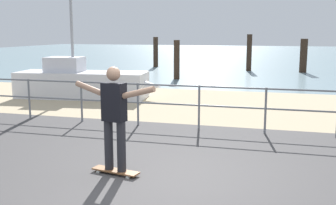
# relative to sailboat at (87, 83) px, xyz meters

# --- Properties ---
(beach_strip) EXTENTS (24.00, 6.00, 0.04)m
(beach_strip) POSITION_rel_sailboat_xyz_m (4.68, -0.09, -0.52)
(beach_strip) COLOR tan
(beach_strip) RESTS_ON ground
(sea_surface) EXTENTS (72.00, 50.00, 0.04)m
(sea_surface) POSITION_rel_sailboat_xyz_m (4.68, 27.91, -0.52)
(sea_surface) COLOR #75939E
(sea_surface) RESTS_ON ground
(railing_fence) EXTENTS (9.02, 0.05, 1.05)m
(railing_fence) POSITION_rel_sailboat_xyz_m (3.11, -3.49, 0.17)
(railing_fence) COLOR slate
(railing_fence) RESTS_ON ground
(sailboat) EXTENTS (5.04, 1.87, 5.37)m
(sailboat) POSITION_rel_sailboat_xyz_m (0.00, 0.00, 0.00)
(sailboat) COLOR silver
(sailboat) RESTS_ON ground
(skateboard) EXTENTS (0.82, 0.36, 0.08)m
(skateboard) POSITION_rel_sailboat_xyz_m (3.92, -6.84, -0.46)
(skateboard) COLOR brown
(skateboard) RESTS_ON ground
(skateboarder) EXTENTS (1.43, 0.38, 1.65)m
(skateboarder) POSITION_rel_sailboat_xyz_m (3.92, -6.84, 0.49)
(skateboarder) COLOR #26262B
(skateboarder) RESTS_ON skateboard
(groyne_post_0) EXTENTS (0.31, 0.31, 1.90)m
(groyne_post_0) POSITION_rel_sailboat_xyz_m (-1.37, 12.36, 0.43)
(groyne_post_0) COLOR #332319
(groyne_post_0) RESTS_ON ground
(groyne_post_1) EXTENTS (0.28, 0.28, 1.86)m
(groyne_post_1) POSITION_rel_sailboat_xyz_m (1.59, 6.19, 0.41)
(groyne_post_1) COLOR #332319
(groyne_post_1) RESTS_ON ground
(groyne_post_2) EXTENTS (0.29, 0.29, 2.09)m
(groyne_post_2) POSITION_rel_sailboat_xyz_m (4.54, 11.35, 0.52)
(groyne_post_2) COLOR #332319
(groyne_post_2) RESTS_ON ground
(groyne_post_3) EXTENTS (0.39, 0.39, 1.86)m
(groyne_post_3) POSITION_rel_sailboat_xyz_m (7.50, 11.11, 0.41)
(groyne_post_3) COLOR #332319
(groyne_post_3) RESTS_ON ground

